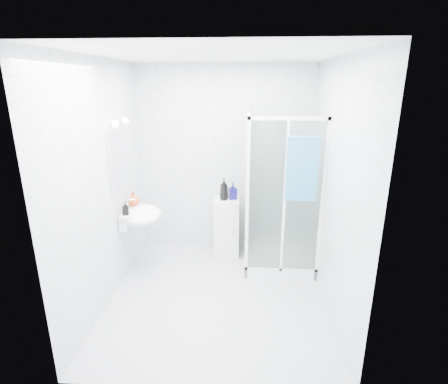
# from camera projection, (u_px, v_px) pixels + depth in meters

# --- Properties ---
(room) EXTENTS (2.40, 2.60, 2.60)m
(room) POSITION_uv_depth(u_px,v_px,m) (217.00, 188.00, 3.63)
(room) COLOR silver
(room) RESTS_ON ground
(shower_enclosure) EXTENTS (0.90, 0.95, 2.00)m
(shower_enclosure) POSITION_uv_depth(u_px,v_px,m) (273.00, 234.00, 4.57)
(shower_enclosure) COLOR white
(shower_enclosure) RESTS_ON ground
(wall_basin) EXTENTS (0.46, 0.56, 0.35)m
(wall_basin) POSITION_uv_depth(u_px,v_px,m) (140.00, 215.00, 4.27)
(wall_basin) COLOR white
(wall_basin) RESTS_ON ground
(mirror) EXTENTS (0.02, 0.60, 0.70)m
(mirror) POSITION_uv_depth(u_px,v_px,m) (119.00, 159.00, 4.07)
(mirror) COLOR white
(mirror) RESTS_ON room
(vanity_lights) EXTENTS (0.10, 0.40, 0.08)m
(vanity_lights) POSITION_uv_depth(u_px,v_px,m) (120.00, 122.00, 3.94)
(vanity_lights) COLOR silver
(vanity_lights) RESTS_ON room
(wall_hooks) EXTENTS (0.23, 0.06, 0.03)m
(wall_hooks) POSITION_uv_depth(u_px,v_px,m) (207.00, 139.00, 4.74)
(wall_hooks) COLOR silver
(wall_hooks) RESTS_ON room
(storage_cabinet) EXTENTS (0.35, 0.37, 0.83)m
(storage_cabinet) POSITION_uv_depth(u_px,v_px,m) (227.00, 227.00, 4.88)
(storage_cabinet) COLOR silver
(storage_cabinet) RESTS_ON ground
(hand_towel) EXTENTS (0.35, 0.05, 0.74)m
(hand_towel) POSITION_uv_depth(u_px,v_px,m) (302.00, 167.00, 3.87)
(hand_towel) COLOR teal
(hand_towel) RESTS_ON shower_enclosure
(shampoo_bottle_a) EXTENTS (0.12, 0.12, 0.30)m
(shampoo_bottle_a) POSITION_uv_depth(u_px,v_px,m) (224.00, 189.00, 4.70)
(shampoo_bottle_a) COLOR black
(shampoo_bottle_a) RESTS_ON storage_cabinet
(shampoo_bottle_b) EXTENTS (0.13, 0.13, 0.22)m
(shampoo_bottle_b) POSITION_uv_depth(u_px,v_px,m) (233.00, 191.00, 4.75)
(shampoo_bottle_b) COLOR #100C4B
(shampoo_bottle_b) RESTS_ON storage_cabinet
(soap_dispenser_orange) EXTENTS (0.14, 0.14, 0.19)m
(soap_dispenser_orange) POSITION_uv_depth(u_px,v_px,m) (133.00, 199.00, 4.38)
(soap_dispenser_orange) COLOR #B73C15
(soap_dispenser_orange) RESTS_ON wall_basin
(soap_dispenser_black) EXTENTS (0.08, 0.08, 0.16)m
(soap_dispenser_black) POSITION_uv_depth(u_px,v_px,m) (126.00, 208.00, 4.09)
(soap_dispenser_black) COLOR black
(soap_dispenser_black) RESTS_ON wall_basin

